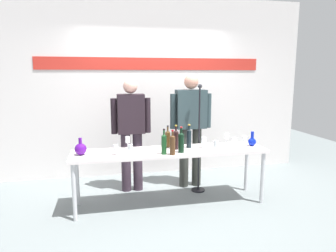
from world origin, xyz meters
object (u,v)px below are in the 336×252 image
(wine_glass_right_2, at_px, (215,144))
(presenter_right, at_px, (191,123))
(wine_bottle_2, at_px, (176,139))
(wine_glass_right_4, at_px, (227,136))
(decanter_blue_right, at_px, (252,141))
(wine_bottle_1, at_px, (181,142))
(wine_glass_right_3, at_px, (204,140))
(wine_bottle_0, at_px, (189,138))
(wine_bottle_4, at_px, (168,138))
(wine_bottle_5, at_px, (173,144))
(wine_glass_left_2, at_px, (128,140))
(decanter_blue_left, at_px, (81,149))
(presenter_left, at_px, (131,128))
(wine_glass_left_0, at_px, (116,148))
(wine_glass_left_1, at_px, (130,148))
(wine_glass_right_0, at_px, (234,141))
(wine_glass_right_1, at_px, (244,140))
(microphone_stand, at_px, (199,156))
(display_table, at_px, (170,155))
(wine_bottle_3, at_px, (164,144))

(wine_glass_right_2, bearing_deg, presenter_right, 96.88)
(wine_bottle_2, bearing_deg, wine_glass_right_4, 11.30)
(decanter_blue_right, height_order, wine_bottle_1, wine_bottle_1)
(wine_glass_right_3, bearing_deg, wine_bottle_2, 177.60)
(wine_bottle_0, xyz_separation_m, wine_glass_right_3, (0.19, -0.06, -0.04))
(wine_bottle_4, height_order, wine_glass_right_4, wine_bottle_4)
(wine_bottle_5, xyz_separation_m, wine_glass_left_2, (-0.52, 0.42, -0.02))
(decanter_blue_right, relative_size, wine_bottle_4, 0.67)
(decanter_blue_left, relative_size, wine_glass_right_3, 1.43)
(wine_glass_left_2, relative_size, wine_glass_right_3, 1.11)
(presenter_left, bearing_deg, wine_glass_left_0, -109.78)
(wine_glass_right_3, xyz_separation_m, wine_glass_right_4, (0.40, 0.17, 0.01))
(decanter_blue_left, distance_m, wine_glass_left_2, 0.62)
(wine_bottle_0, bearing_deg, wine_bottle_1, -126.50)
(wine_glass_right_3, bearing_deg, wine_glass_left_1, -167.75)
(decanter_blue_right, xyz_separation_m, wine_glass_left_2, (-1.70, 0.19, 0.05))
(wine_glass_left_2, relative_size, wine_glass_right_0, 1.21)
(decanter_blue_right, relative_size, wine_glass_right_1, 1.38)
(wine_bottle_4, xyz_separation_m, wine_glass_right_3, (0.46, -0.15, -0.02))
(wine_glass_right_4, bearing_deg, wine_bottle_4, -178.43)
(microphone_stand, bearing_deg, wine_glass_left_0, -158.77)
(decanter_blue_right, bearing_deg, wine_bottle_5, -168.96)
(decanter_blue_left, distance_m, wine_bottle_0, 1.41)
(display_table, relative_size, wine_glass_right_0, 18.44)
(presenter_left, relative_size, wine_bottle_2, 5.10)
(wine_bottle_3, relative_size, microphone_stand, 0.20)
(wine_glass_right_2, bearing_deg, decanter_blue_left, 173.46)
(wine_glass_left_1, distance_m, wine_glass_right_3, 1.02)
(wine_bottle_0, bearing_deg, display_table, -164.02)
(wine_bottle_1, xyz_separation_m, wine_glass_left_0, (-0.81, 0.04, -0.05))
(presenter_right, xyz_separation_m, wine_bottle_5, (-0.48, -0.84, -0.12))
(display_table, relative_size, wine_glass_left_1, 16.93)
(wine_bottle_5, bearing_deg, wine_bottle_3, 155.55)
(wine_glass_right_4, bearing_deg, wine_glass_left_0, -169.31)
(wine_glass_right_4, bearing_deg, microphone_stand, 153.73)
(display_table, distance_m, wine_glass_right_0, 0.89)
(wine_bottle_5, xyz_separation_m, wine_glass_right_4, (0.89, 0.42, -0.02))
(decanter_blue_right, relative_size, wine_bottle_2, 0.62)
(wine_glass_left_1, xyz_separation_m, microphone_stand, (1.05, 0.57, -0.32))
(decanter_blue_left, height_order, wine_glass_left_0, decanter_blue_left)
(wine_bottle_5, bearing_deg, microphone_stand, 48.09)
(wine_glass_right_2, height_order, wine_glass_right_4, wine_glass_right_4)
(decanter_blue_right, height_order, wine_glass_right_0, decanter_blue_right)
(wine_bottle_5, distance_m, wine_glass_right_1, 1.07)
(decanter_blue_right, xyz_separation_m, wine_glass_left_1, (-1.70, -0.20, 0.04))
(presenter_left, xyz_separation_m, wine_glass_left_2, (-0.09, -0.41, -0.08))
(presenter_left, relative_size, wine_bottle_4, 5.54)
(wine_bottle_1, height_order, wine_glass_right_3, wine_bottle_1)
(presenter_left, bearing_deg, wine_glass_right_0, -26.16)
(display_table, bearing_deg, wine_glass_right_2, -19.15)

